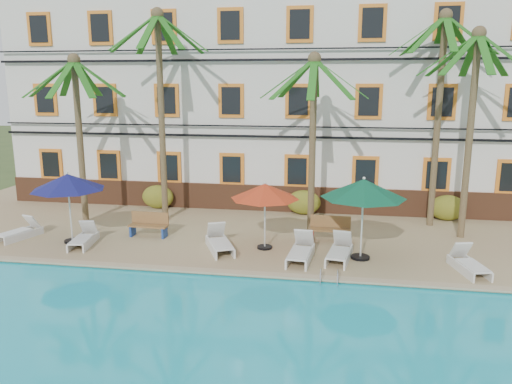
% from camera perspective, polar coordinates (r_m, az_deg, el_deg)
% --- Properties ---
extents(ground, '(100.00, 100.00, 0.00)m').
position_cam_1_polar(ground, '(16.63, -2.64, -8.92)').
color(ground, '#384C23').
rests_on(ground, ground).
extents(pool_deck, '(30.00, 12.00, 0.25)m').
position_cam_1_polar(pool_deck, '(21.25, 0.15, -3.77)').
color(pool_deck, tan).
rests_on(pool_deck, ground).
extents(pool_coping, '(30.00, 0.35, 0.06)m').
position_cam_1_polar(pool_coping, '(15.71, -3.33, -9.15)').
color(pool_coping, tan).
rests_on(pool_coping, pool_deck).
extents(hotel_building, '(25.40, 6.44, 10.22)m').
position_cam_1_polar(hotel_building, '(25.35, 1.98, 10.88)').
color(hotel_building, silver).
rests_on(hotel_building, pool_deck).
extents(palm_a, '(4.07, 4.07, 6.94)m').
position_cam_1_polar(palm_a, '(21.73, -19.68, 8.26)').
color(palm_a, brown).
rests_on(palm_a, pool_deck).
extents(palm_b, '(4.07, 4.07, 8.72)m').
position_cam_1_polar(palm_b, '(21.17, -10.87, 11.46)').
color(palm_b, brown).
rests_on(palm_b, pool_deck).
extents(palm_c, '(4.07, 4.07, 6.92)m').
position_cam_1_polar(palm_c, '(19.31, 6.54, 8.43)').
color(palm_c, brown).
rests_on(palm_c, pool_deck).
extents(palm_d, '(4.07, 4.07, 8.55)m').
position_cam_1_polar(palm_d, '(21.20, 20.28, 10.67)').
color(palm_d, brown).
rests_on(palm_d, pool_deck).
extents(palm_e, '(4.07, 4.07, 7.75)m').
position_cam_1_polar(palm_e, '(19.94, 23.50, 9.02)').
color(palm_e, brown).
rests_on(palm_e, pool_deck).
extents(shrub_left, '(1.50, 0.90, 1.10)m').
position_cam_1_polar(shrub_left, '(23.84, -11.15, -0.54)').
color(shrub_left, '#285017').
rests_on(shrub_left, pool_deck).
extents(shrub_mid, '(1.50, 0.90, 1.10)m').
position_cam_1_polar(shrub_mid, '(22.41, 5.48, -1.19)').
color(shrub_mid, '#285017').
rests_on(shrub_mid, pool_deck).
extents(shrub_right, '(1.50, 0.90, 1.10)m').
position_cam_1_polar(shrub_right, '(22.87, 21.05, -1.70)').
color(shrub_right, '#285017').
rests_on(shrub_right, pool_deck).
extents(umbrella_blue, '(2.65, 2.65, 2.65)m').
position_cam_1_polar(umbrella_blue, '(19.28, -20.72, 1.04)').
color(umbrella_blue, black).
rests_on(umbrella_blue, pool_deck).
extents(umbrella_red, '(2.43, 2.43, 2.44)m').
position_cam_1_polar(umbrella_red, '(17.38, 1.03, 0.05)').
color(umbrella_red, black).
rests_on(umbrella_red, pool_deck).
extents(umbrella_green, '(2.81, 2.81, 2.80)m').
position_cam_1_polar(umbrella_green, '(16.65, 12.19, 0.34)').
color(umbrella_green, black).
rests_on(umbrella_green, pool_deck).
extents(lounger_a, '(1.11, 1.82, 0.81)m').
position_cam_1_polar(lounger_a, '(21.00, -25.35, -4.10)').
color(lounger_a, silver).
rests_on(lounger_a, pool_deck).
extents(lounger_b, '(0.87, 1.81, 0.82)m').
position_cam_1_polar(lounger_b, '(19.25, -19.08, -4.99)').
color(lounger_b, silver).
rests_on(lounger_b, pool_deck).
extents(lounger_c, '(1.44, 2.04, 0.91)m').
position_cam_1_polar(lounger_c, '(17.68, -4.19, -5.75)').
color(lounger_c, silver).
rests_on(lounger_c, pool_deck).
extents(lounger_d, '(0.87, 2.02, 0.93)m').
position_cam_1_polar(lounger_d, '(16.77, 5.16, -6.77)').
color(lounger_d, silver).
rests_on(lounger_d, pool_deck).
extents(lounger_e, '(0.95, 1.96, 0.89)m').
position_cam_1_polar(lounger_e, '(16.97, 9.53, -6.71)').
color(lounger_e, silver).
rests_on(lounger_e, pool_deck).
extents(lounger_f, '(1.03, 1.86, 0.83)m').
position_cam_1_polar(lounger_f, '(17.06, 23.12, -7.53)').
color(lounger_f, silver).
rests_on(lounger_f, pool_deck).
extents(bench_left, '(1.52, 0.53, 0.93)m').
position_cam_1_polar(bench_left, '(19.63, -12.12, -3.62)').
color(bench_left, olive).
rests_on(bench_left, pool_deck).
extents(bench_right, '(1.51, 0.50, 0.93)m').
position_cam_1_polar(bench_right, '(18.88, 8.49, -4.12)').
color(bench_right, olive).
rests_on(bench_right, pool_deck).
extents(pool_ladder, '(0.54, 0.74, 0.74)m').
position_cam_1_polar(pool_ladder, '(15.29, 8.33, -10.01)').
color(pool_ladder, silver).
rests_on(pool_ladder, ground).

